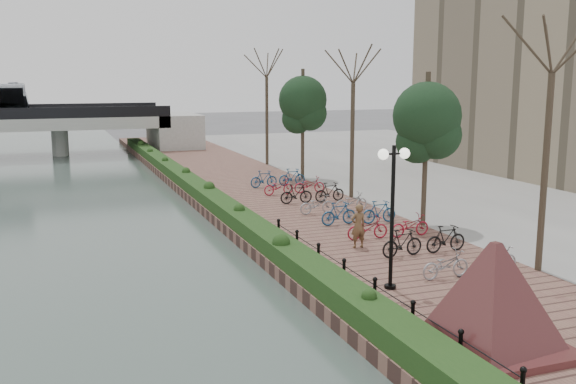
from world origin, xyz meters
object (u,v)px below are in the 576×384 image
granite_monument (493,295)px  motorcycle (471,301)px  lamppost (393,185)px  pedestrian (358,226)px

granite_monument → motorcycle: granite_monument is taller
granite_monument → lamppost: size_ratio=1.12×
motorcycle → pedestrian: pedestrian is taller
granite_monument → lamppost: bearing=90.7°
granite_monument → lamppost: (-0.06, 4.63, 1.87)m
lamppost → pedestrian: lamppost is taller
granite_monument → motorcycle: size_ratio=3.10×
motorcycle → pedestrian: size_ratio=0.94×
lamppost → motorcycle: 4.04m
lamppost → pedestrian: (1.20, 4.56, -2.33)m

